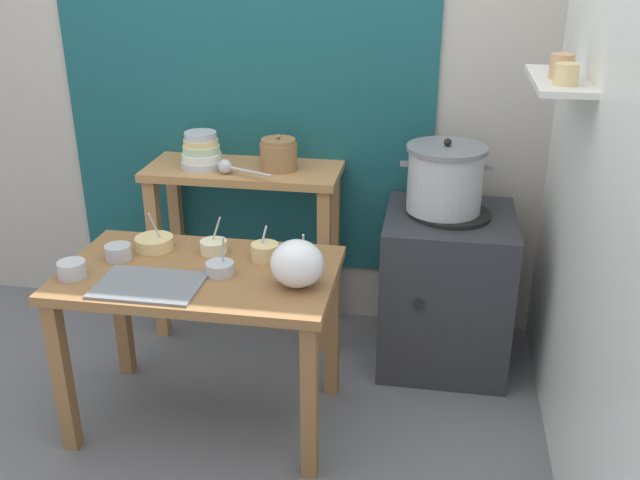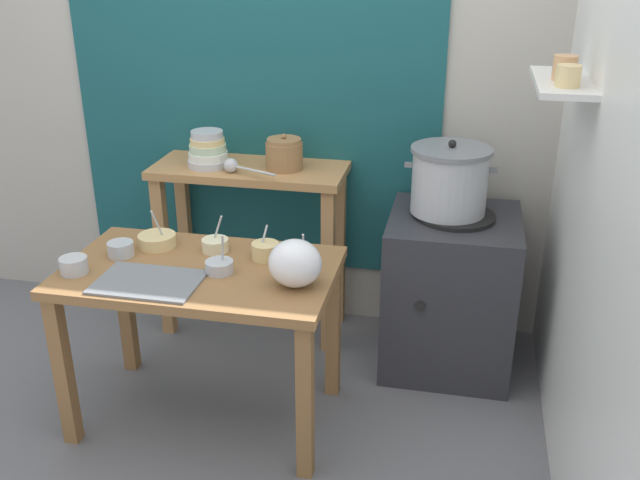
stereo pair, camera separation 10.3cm
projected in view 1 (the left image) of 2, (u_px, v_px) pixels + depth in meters
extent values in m
plane|color=slate|center=(229.00, 424.00, 3.09)|extent=(9.00, 9.00, 0.00)
cube|color=#B2ADA3|center=(297.00, 77.00, 3.56)|extent=(4.40, 0.10, 2.60)
cube|color=#195156|center=(245.00, 67.00, 3.52)|extent=(1.90, 0.02, 2.10)
cube|color=white|center=(604.00, 135.00, 2.54)|extent=(0.10, 3.20, 2.60)
cube|color=silver|center=(559.00, 80.00, 2.69)|extent=(0.20, 0.56, 0.02)
cylinder|color=#E5C684|center=(566.00, 74.00, 2.53)|extent=(0.09, 0.09, 0.08)
cylinder|color=tan|center=(562.00, 66.00, 2.64)|extent=(0.09, 0.09, 0.09)
cube|color=olive|center=(199.00, 274.00, 2.86)|extent=(1.10, 0.66, 0.04)
cube|color=olive|center=(62.00, 377.00, 2.83)|extent=(0.06, 0.06, 0.68)
cube|color=olive|center=(309.00, 402.00, 2.68)|extent=(0.06, 0.06, 0.68)
cube|color=olive|center=(121.00, 309.00, 3.34)|extent=(0.06, 0.06, 0.68)
cube|color=olive|center=(332.00, 327.00, 3.18)|extent=(0.06, 0.06, 0.68)
cube|color=#B27F4C|center=(243.00, 171.00, 3.51)|extent=(0.96, 0.40, 0.04)
cube|color=#B27F4C|center=(157.00, 260.00, 3.62)|extent=(0.06, 0.06, 0.86)
cube|color=#B27F4C|center=(324.00, 273.00, 3.49)|extent=(0.06, 0.06, 0.86)
cube|color=#B27F4C|center=(178.00, 237.00, 3.89)|extent=(0.06, 0.06, 0.86)
cube|color=#B27F4C|center=(333.00, 248.00, 3.76)|extent=(0.06, 0.06, 0.86)
cube|color=#2D2D33|center=(445.00, 289.00, 3.44)|extent=(0.60, 0.60, 0.76)
cylinder|color=black|center=(451.00, 214.00, 3.28)|extent=(0.36, 0.36, 0.02)
cylinder|color=black|center=(419.00, 304.00, 3.15)|extent=(0.04, 0.02, 0.04)
cylinder|color=#B7BABF|center=(445.00, 181.00, 3.25)|extent=(0.34, 0.34, 0.28)
cylinder|color=slate|center=(447.00, 148.00, 3.19)|extent=(0.37, 0.37, 0.02)
sphere|color=black|center=(448.00, 142.00, 3.17)|extent=(0.04, 0.04, 0.04)
cube|color=slate|center=(404.00, 164.00, 3.25)|extent=(0.04, 0.02, 0.02)
cube|color=slate|center=(489.00, 168.00, 3.19)|extent=(0.04, 0.02, 0.02)
cylinder|color=olive|center=(279.00, 156.00, 3.45)|extent=(0.18, 0.18, 0.13)
cylinder|color=olive|center=(278.00, 141.00, 3.42)|extent=(0.17, 0.17, 0.02)
sphere|color=olive|center=(278.00, 137.00, 3.41)|extent=(0.02, 0.02, 0.02)
cylinder|color=#B7BABF|center=(202.00, 164.00, 3.50)|extent=(0.21, 0.21, 0.04)
cylinder|color=silver|center=(202.00, 157.00, 3.48)|extent=(0.19, 0.19, 0.04)
cylinder|color=#B7D1AD|center=(201.00, 149.00, 3.47)|extent=(0.18, 0.18, 0.04)
cylinder|color=#E5C684|center=(201.00, 142.00, 3.45)|extent=(0.17, 0.17, 0.03)
cylinder|color=#B7BABF|center=(200.00, 136.00, 3.44)|extent=(0.16, 0.16, 0.03)
sphere|color=#B7BABF|center=(225.00, 166.00, 3.40)|extent=(0.07, 0.07, 0.07)
cylinder|color=#B7BABF|center=(251.00, 172.00, 3.33)|extent=(0.22, 0.10, 0.01)
cube|color=slate|center=(149.00, 285.00, 2.72)|extent=(0.40, 0.28, 0.01)
ellipsoid|color=white|center=(297.00, 264.00, 2.69)|extent=(0.21, 0.19, 0.19)
cylinder|color=beige|center=(214.00, 247.00, 3.00)|extent=(0.11, 0.11, 0.05)
cylinder|color=beige|center=(213.00, 242.00, 2.99)|extent=(0.10, 0.10, 0.01)
cylinder|color=#B7BABF|center=(215.00, 234.00, 2.99)|extent=(0.07, 0.03, 0.16)
cylinder|color=#B7BABF|center=(72.00, 269.00, 2.78)|extent=(0.11, 0.11, 0.07)
cylinder|color=maroon|center=(71.00, 263.00, 2.77)|extent=(0.09, 0.09, 0.01)
cylinder|color=#E5C684|center=(154.00, 243.00, 3.03)|extent=(0.16, 0.16, 0.05)
cylinder|color=maroon|center=(154.00, 238.00, 3.03)|extent=(0.14, 0.14, 0.01)
cylinder|color=#B7BABF|center=(156.00, 230.00, 3.00)|extent=(0.04, 0.07, 0.18)
cylinder|color=#B7BABF|center=(300.00, 256.00, 2.91)|extent=(0.12, 0.12, 0.06)
cylinder|color=maroon|center=(300.00, 250.00, 2.90)|extent=(0.10, 0.10, 0.01)
cylinder|color=#B7BABF|center=(304.00, 247.00, 2.89)|extent=(0.02, 0.07, 0.13)
cylinder|color=#B7BABF|center=(220.00, 269.00, 2.81)|extent=(0.11, 0.11, 0.05)
cylinder|color=maroon|center=(220.00, 264.00, 2.80)|extent=(0.09, 0.09, 0.01)
cylinder|color=#B7BABF|center=(223.00, 254.00, 2.79)|extent=(0.04, 0.06, 0.17)
cylinder|color=#B7BABF|center=(118.00, 252.00, 2.94)|extent=(0.11, 0.11, 0.06)
cylinder|color=#337238|center=(118.00, 247.00, 2.93)|extent=(0.09, 0.09, 0.01)
cylinder|color=#E5C684|center=(265.00, 252.00, 2.93)|extent=(0.11, 0.11, 0.07)
cylinder|color=beige|center=(265.00, 245.00, 2.92)|extent=(0.10, 0.10, 0.01)
cylinder|color=#B7BABF|center=(262.00, 243.00, 2.93)|extent=(0.04, 0.06, 0.14)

